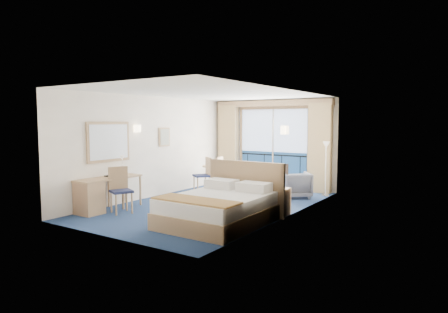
# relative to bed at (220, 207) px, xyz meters

# --- Properties ---
(floor) EXTENTS (6.50, 6.50, 0.00)m
(floor) POSITION_rel_bed_xyz_m (-1.13, 1.40, -0.33)
(floor) COLOR navy
(floor) RESTS_ON ground
(room_walls) EXTENTS (4.04, 6.54, 2.72)m
(room_walls) POSITION_rel_bed_xyz_m (-1.13, 1.40, 1.45)
(room_walls) COLOR white
(room_walls) RESTS_ON ground
(balcony_door) EXTENTS (2.36, 0.03, 2.52)m
(balcony_door) POSITION_rel_bed_xyz_m (-1.14, 4.62, 0.82)
(balcony_door) COLOR navy
(balcony_door) RESTS_ON room_walls
(curtain_left) EXTENTS (0.65, 0.22, 2.55)m
(curtain_left) POSITION_rel_bed_xyz_m (-2.68, 4.47, 0.95)
(curtain_left) COLOR tan
(curtain_left) RESTS_ON room_walls
(curtain_right) EXTENTS (0.65, 0.22, 2.55)m
(curtain_right) POSITION_rel_bed_xyz_m (0.42, 4.47, 0.95)
(curtain_right) COLOR tan
(curtain_right) RESTS_ON room_walls
(pelmet) EXTENTS (3.80, 0.25, 0.18)m
(pelmet) POSITION_rel_bed_xyz_m (-1.13, 4.50, 2.25)
(pelmet) COLOR tan
(pelmet) RESTS_ON room_walls
(mirror) EXTENTS (0.05, 1.25, 0.95)m
(mirror) POSITION_rel_bed_xyz_m (-3.10, -0.10, 1.22)
(mirror) COLOR tan
(mirror) RESTS_ON room_walls
(wall_print) EXTENTS (0.04, 0.42, 0.52)m
(wall_print) POSITION_rel_bed_xyz_m (-3.10, 1.85, 1.27)
(wall_print) COLOR tan
(wall_print) RESTS_ON room_walls
(sconce_left) EXTENTS (0.18, 0.18, 0.18)m
(sconce_left) POSITION_rel_bed_xyz_m (-3.07, 0.80, 1.52)
(sconce_left) COLOR #FFE5B2
(sconce_left) RESTS_ON room_walls
(sconce_right) EXTENTS (0.18, 0.18, 0.18)m
(sconce_right) POSITION_rel_bed_xyz_m (0.81, 1.25, 1.52)
(sconce_right) COLOR #FFE5B2
(sconce_right) RESTS_ON room_walls
(bed) EXTENTS (1.86, 2.21, 1.17)m
(bed) POSITION_rel_bed_xyz_m (0.00, 0.00, 0.00)
(bed) COLOR tan
(bed) RESTS_ON ground
(nightstand) EXTENTS (0.45, 0.43, 0.59)m
(nightstand) POSITION_rel_bed_xyz_m (0.62, 1.33, -0.03)
(nightstand) COLOR tan
(nightstand) RESTS_ON ground
(phone) EXTENTS (0.21, 0.19, 0.08)m
(phone) POSITION_rel_bed_xyz_m (0.60, 1.34, 0.30)
(phone) COLOR silver
(phone) RESTS_ON nightstand
(armchair) EXTENTS (1.04, 1.04, 0.68)m
(armchair) POSITION_rel_bed_xyz_m (0.15, 3.41, 0.01)
(armchair) COLOR #444952
(armchair) RESTS_ON ground
(floor_lamp) EXTENTS (0.21, 0.21, 1.49)m
(floor_lamp) POSITION_rel_bed_xyz_m (0.75, 4.04, 0.80)
(floor_lamp) COLOR silver
(floor_lamp) RESTS_ON ground
(desk) EXTENTS (0.55, 1.60, 0.75)m
(desk) POSITION_rel_bed_xyz_m (-2.85, -0.78, 0.09)
(desk) COLOR tan
(desk) RESTS_ON ground
(desk_chair) EXTENTS (0.59, 0.58, 1.02)m
(desk_chair) POSITION_rel_bed_xyz_m (-2.42, -0.40, 0.25)
(desk_chair) COLOR #1F2549
(desk_chair) RESTS_ON ground
(folder) EXTENTS (0.35, 0.29, 0.03)m
(folder) POSITION_rel_bed_xyz_m (-2.88, -0.20, 0.44)
(folder) COLOR black
(folder) RESTS_ON desk
(desk_lamp) EXTENTS (0.12, 0.12, 0.45)m
(desk_lamp) POSITION_rel_bed_xyz_m (-2.95, 0.16, 0.76)
(desk_lamp) COLOR silver
(desk_lamp) RESTS_ON desk
(round_table) EXTENTS (0.79, 0.79, 0.71)m
(round_table) POSITION_rel_bed_xyz_m (-2.42, 3.35, 0.21)
(round_table) COLOR tan
(round_table) RESTS_ON ground
(table_chair_a) EXTENTS (0.52, 0.51, 1.01)m
(table_chair_a) POSITION_rel_bed_xyz_m (-1.98, 3.12, 0.24)
(table_chair_a) COLOR #1F2549
(table_chair_a) RESTS_ON ground
(table_chair_b) EXTENTS (0.61, 0.61, 1.01)m
(table_chair_b) POSITION_rel_bed_xyz_m (-2.36, 2.72, 0.24)
(table_chair_b) COLOR #1F2549
(table_chair_b) RESTS_ON ground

